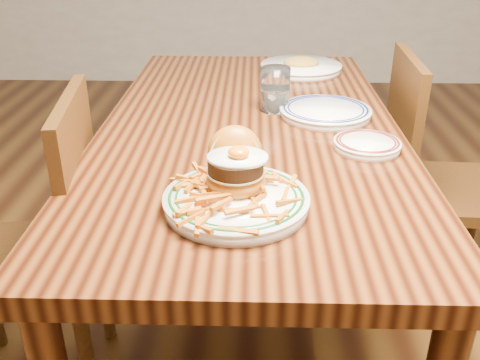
{
  "coord_description": "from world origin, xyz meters",
  "views": [
    {
      "loc": [
        0.01,
        -1.46,
        1.3
      ],
      "look_at": [
        -0.01,
        -0.51,
        0.82
      ],
      "focal_mm": 40.0,
      "sensor_mm": 36.0,
      "label": 1
    }
  ],
  "objects_px": {
    "chair_right": "(430,178)",
    "main_plate": "(236,187)",
    "table": "(250,150)",
    "chair_left": "(43,248)",
    "side_plate": "(367,144)"
  },
  "relations": [
    {
      "from": "chair_left",
      "to": "table",
      "type": "bearing_deg",
      "value": 17.56
    },
    {
      "from": "chair_left",
      "to": "main_plate",
      "type": "xyz_separation_m",
      "value": [
        0.53,
        -0.22,
        0.31
      ]
    },
    {
      "from": "table",
      "to": "side_plate",
      "type": "distance_m",
      "value": 0.37
    },
    {
      "from": "chair_left",
      "to": "side_plate",
      "type": "xyz_separation_m",
      "value": [
        0.86,
        0.08,
        0.28
      ]
    },
    {
      "from": "chair_right",
      "to": "main_plate",
      "type": "distance_m",
      "value": 0.99
    },
    {
      "from": "main_plate",
      "to": "side_plate",
      "type": "bearing_deg",
      "value": 38.74
    },
    {
      "from": "chair_left",
      "to": "side_plate",
      "type": "distance_m",
      "value": 0.91
    },
    {
      "from": "table",
      "to": "side_plate",
      "type": "xyz_separation_m",
      "value": [
        0.3,
        -0.19,
        0.1
      ]
    },
    {
      "from": "side_plate",
      "to": "chair_right",
      "type": "bearing_deg",
      "value": 74.13
    },
    {
      "from": "table",
      "to": "main_plate",
      "type": "relative_size",
      "value": 5.11
    },
    {
      "from": "main_plate",
      "to": "side_plate",
      "type": "xyz_separation_m",
      "value": [
        0.33,
        0.3,
        -0.02
      ]
    },
    {
      "from": "table",
      "to": "chair_left",
      "type": "height_order",
      "value": "chair_left"
    },
    {
      "from": "table",
      "to": "chair_right",
      "type": "bearing_deg",
      "value": 17.94
    },
    {
      "from": "table",
      "to": "main_plate",
      "type": "height_order",
      "value": "main_plate"
    },
    {
      "from": "chair_left",
      "to": "main_plate",
      "type": "bearing_deg",
      "value": -30.41
    }
  ]
}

